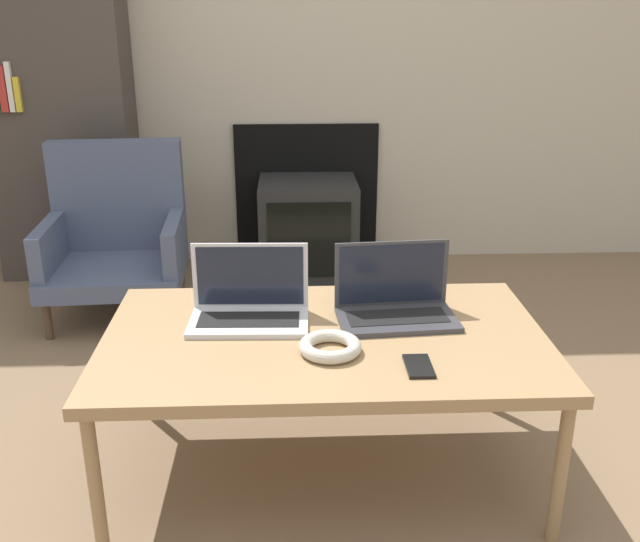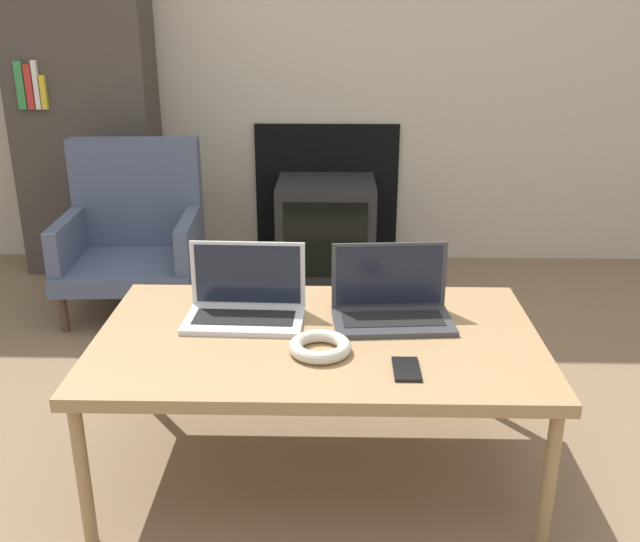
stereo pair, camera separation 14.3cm
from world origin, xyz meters
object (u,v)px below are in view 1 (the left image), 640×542
object	(u,v)px
laptop_right	(395,301)
tv	(307,227)
headphones	(330,346)
phone	(418,365)
armchair	(117,233)
laptop_left	(249,304)

from	to	relation	value
laptop_right	tv	xyz separation A→B (m)	(-0.22, 1.62, -0.26)
headphones	phone	bearing A→B (deg)	-22.31
laptop_right	armchair	bearing A→B (deg)	128.57
tv	laptop_right	bearing A→B (deg)	-82.21
headphones	armchair	size ratio (longest dim) A/B	0.22
tv	armchair	distance (m)	0.99
laptop_left	headphones	xyz separation A→B (m)	(0.23, -0.23, -0.03)
laptop_right	armchair	distance (m)	1.62
laptop_left	headphones	size ratio (longest dim) A/B	2.09
laptop_left	laptop_right	distance (m)	0.44
armchair	phone	bearing A→B (deg)	-56.18
tv	phone	bearing A→B (deg)	-82.98
laptop_left	phone	bearing A→B (deg)	-33.24
laptop_right	phone	world-z (taller)	laptop_right
phone	armchair	xyz separation A→B (m)	(-1.12, 1.50, -0.10)
laptop_left	headphones	distance (m)	0.32
laptop_left	phone	world-z (taller)	laptop_left
phone	armchair	bearing A→B (deg)	126.74
headphones	tv	xyz separation A→B (m)	(-0.01, 1.85, -0.23)
laptop_right	armchair	size ratio (longest dim) A/B	0.48
laptop_right	armchair	world-z (taller)	armchair
headphones	tv	bearing A→B (deg)	90.42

